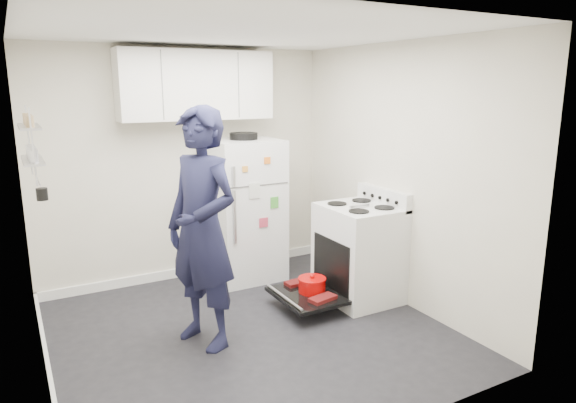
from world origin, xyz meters
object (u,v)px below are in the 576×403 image
electric_range (358,254)px  person (202,229)px  refrigerator (245,209)px  open_oven_door (309,291)px

electric_range → person: (-1.65, -0.13, 0.51)m
electric_range → refrigerator: size_ratio=0.68×
electric_range → open_oven_door: bearing=179.1°
open_oven_door → refrigerator: refrigerator is taller
electric_range → refrigerator: (-0.72, 1.10, 0.31)m
open_oven_door → refrigerator: size_ratio=0.44×
refrigerator → person: person is taller
open_oven_door → person: size_ratio=0.36×
refrigerator → person: (-0.92, -1.23, 0.20)m
person → open_oven_door: bearing=74.5°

